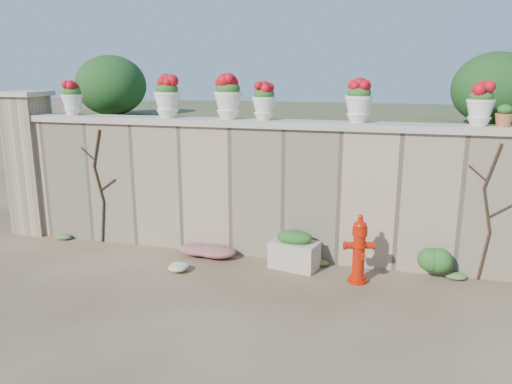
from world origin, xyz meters
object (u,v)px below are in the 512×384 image
(urn_pot_0, at_px, (72,99))
(terracotta_pot, at_px, (504,117))
(fire_hydrant, at_px, (359,249))
(planter_box, at_px, (294,251))

(urn_pot_0, height_order, terracotta_pot, urn_pot_0)
(urn_pot_0, distance_m, terracotta_pot, 6.54)
(fire_hydrant, distance_m, urn_pot_0, 5.21)
(urn_pot_0, relative_size, terracotta_pot, 1.95)
(planter_box, bearing_deg, urn_pot_0, -174.50)
(terracotta_pot, bearing_deg, urn_pot_0, -180.00)
(terracotta_pot, bearing_deg, planter_box, -170.05)
(planter_box, height_order, terracotta_pot, terracotta_pot)
(planter_box, relative_size, urn_pot_0, 1.38)
(fire_hydrant, relative_size, terracotta_pot, 3.42)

